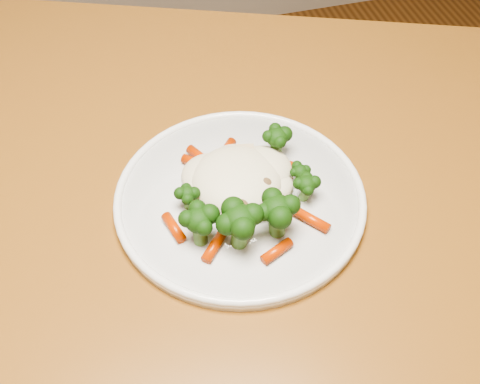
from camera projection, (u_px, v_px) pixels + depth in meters
The scene contains 3 objects.
dining_table at pixel (280, 241), 0.81m from camera, with size 1.35×1.14×0.75m.
plate at pixel (240, 200), 0.72m from camera, with size 0.30×0.30×0.01m, color white.
meal at pixel (243, 189), 0.69m from camera, with size 0.19×0.20×0.05m.
Camera 1 is at (-0.01, -0.44, 1.30)m, focal length 45.00 mm.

